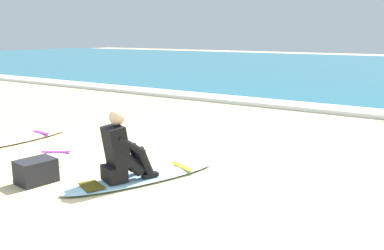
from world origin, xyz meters
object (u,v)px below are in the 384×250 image
at_px(surfer_seated, 122,153).
at_px(beach_bag, 36,171).
at_px(surfboard_spare_near, 46,163).
at_px(surfboard_main, 143,177).
at_px(surfboard_spare_far, 9,141).

distance_m(surfer_seated, beach_bag, 1.20).
bearing_deg(beach_bag, surfboard_spare_near, 133.53).
relative_size(surfboard_main, surfer_seated, 2.46).
bearing_deg(surfboard_spare_far, surfer_seated, -8.01).
relative_size(surfer_seated, beach_bag, 1.97).
relative_size(surfboard_spare_near, beach_bag, 3.68).
height_order(surfer_seated, beach_bag, surfer_seated).
relative_size(surfboard_spare_far, beach_bag, 4.92).
xyz_separation_m(surfboard_main, beach_bag, (-1.11, -0.87, 0.12)).
relative_size(surfboard_main, beach_bag, 4.85).
height_order(surfboard_spare_far, beach_bag, beach_bag).
xyz_separation_m(surfer_seated, beach_bag, (-1.01, -0.60, -0.28)).
distance_m(surfboard_spare_near, surfboard_spare_far, 1.76).
xyz_separation_m(surfboard_main, surfer_seated, (-0.10, -0.28, 0.40)).
bearing_deg(surfboard_spare_far, surfboard_main, -3.02).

